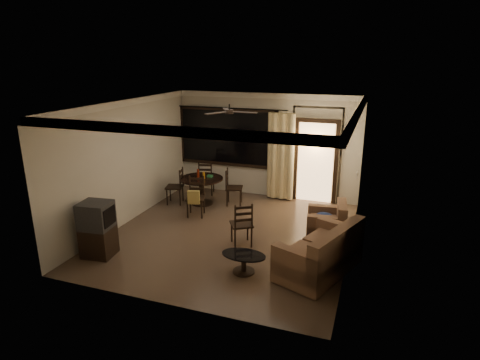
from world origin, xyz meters
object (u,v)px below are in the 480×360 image
at_px(dining_chair_west, 175,193).
at_px(dining_chair_east, 234,194).
at_px(dining_chair_north, 207,184).
at_px(sofa, 322,255).
at_px(tv_cabinet, 98,229).
at_px(armchair, 329,224).
at_px(coffee_table, 244,260).
at_px(dining_chair_south, 196,204).
at_px(side_chair, 242,232).
at_px(dining_table, 202,183).

distance_m(dining_chair_west, dining_chair_east, 1.53).
xyz_separation_m(dining_chair_north, sofa, (3.69, -3.29, 0.08)).
distance_m(dining_chair_east, tv_cabinet, 3.80).
distance_m(dining_chair_east, armchair, 2.89).
height_order(dining_chair_east, coffee_table, dining_chair_east).
relative_size(dining_chair_north, coffee_table, 1.19).
bearing_deg(dining_chair_west, dining_chair_south, 40.27).
distance_m(dining_chair_south, dining_chair_north, 1.63).
height_order(dining_chair_north, armchair, dining_chair_north).
xyz_separation_m(dining_chair_west, side_chair, (2.44, -1.73, -0.00)).
bearing_deg(dining_chair_south, sofa, -42.43).
distance_m(dining_chair_west, coffee_table, 3.95).
relative_size(dining_chair_west, tv_cabinet, 0.88).
xyz_separation_m(dining_chair_south, sofa, (3.27, -1.71, 0.05)).
relative_size(dining_chair_north, armchair, 1.07).
bearing_deg(armchair, sofa, -94.54).
xyz_separation_m(dining_table, armchair, (3.40, -1.06, -0.22)).
relative_size(tv_cabinet, sofa, 0.57).
xyz_separation_m(dining_chair_east, tv_cabinet, (-1.48, -3.49, 0.26)).
relative_size(dining_chair_east, coffee_table, 1.19).
bearing_deg(dining_chair_south, armchair, -18.90).
relative_size(dining_chair_west, side_chair, 1.00).
xyz_separation_m(dining_table, tv_cabinet, (-0.67, -3.28, -0.01)).
distance_m(dining_chair_east, side_chair, 2.37).
relative_size(armchair, side_chair, 0.93).
height_order(dining_chair_west, sofa, dining_chair_west).
bearing_deg(armchair, coffee_table, -130.55).
bearing_deg(coffee_table, tv_cabinet, -173.70).
relative_size(dining_table, dining_chair_south, 1.18).
height_order(sofa, side_chair, side_chair).
distance_m(dining_chair_north, armchair, 4.03).
height_order(dining_chair_west, dining_chair_east, same).
relative_size(tv_cabinet, side_chair, 1.14).
xyz_separation_m(tv_cabinet, coffee_table, (2.84, 0.31, -0.31)).
bearing_deg(dining_chair_north, dining_chair_west, 49.62).
xyz_separation_m(dining_table, side_chair, (1.78, -1.95, -0.27)).
bearing_deg(armchair, dining_chair_south, 168.14).
bearing_deg(armchair, tv_cabinet, -159.13).
bearing_deg(sofa, tv_cabinet, -148.78).
xyz_separation_m(dining_chair_east, armchair, (2.59, -1.27, 0.05)).
bearing_deg(dining_table, dining_chair_west, -162.03).
distance_m(tv_cabinet, side_chair, 2.80).
height_order(dining_table, dining_chair_north, dining_chair_north).
distance_m(dining_chair_west, dining_chair_south, 1.07).
bearing_deg(dining_chair_south, dining_chair_west, 130.27).
xyz_separation_m(dining_chair_east, side_chair, (0.97, -2.16, -0.00)).
bearing_deg(dining_chair_east, tv_cabinet, 142.25).
bearing_deg(dining_chair_east, dining_chair_south, 135.70).
xyz_separation_m(sofa, armchair, (-0.08, 1.48, -0.03)).
height_order(dining_chair_east, sofa, dining_chair_east).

